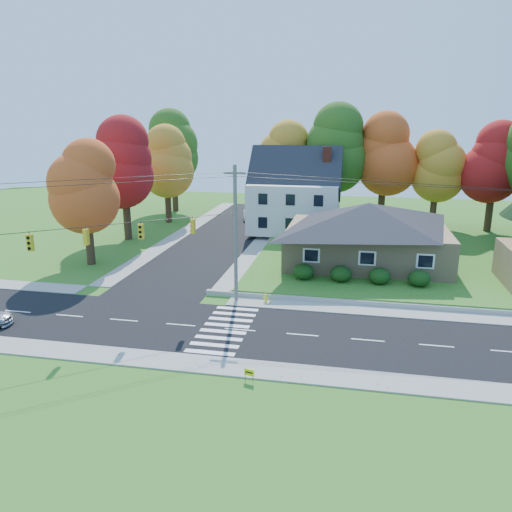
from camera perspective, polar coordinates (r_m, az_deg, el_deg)
The scene contains 22 objects.
ground at distance 32.27m, azimuth -1.83°, elevation -8.44°, with size 120.00×120.00×0.00m, color #3D7923.
road_main at distance 32.27m, azimuth -1.83°, elevation -8.43°, with size 90.00×8.00×0.02m, color black.
road_cross at distance 58.18m, azimuth -3.72°, elevation 2.40°, with size 8.00×44.00×0.02m, color black.
sidewalk_north at distance 36.78m, azimuth -0.06°, elevation -5.31°, with size 90.00×2.00×0.08m, color #9C9A90.
sidewalk_south at distance 27.89m, azimuth -4.21°, elevation -12.42°, with size 90.00×2.00×0.08m, color #9C9A90.
lawn at distance 51.73m, azimuth 17.83°, elevation 0.31°, with size 30.00×30.00×0.50m, color #3D7923.
ranch_house at distance 45.81m, azimuth 12.57°, elevation 2.69°, with size 14.60×10.60×5.40m.
colonial_house at distance 57.76m, azimuth 4.51°, elevation 6.91°, with size 10.40×8.40×9.60m.
hedge_row at distance 40.34m, azimuth 11.82°, elevation -2.11°, with size 10.70×1.70×1.27m.
traffic_infrastructure at distance 31.87m, azimuth -1.62°, elevation 1.05°, with size 38.10×10.66×10.00m.
tree_lot_0 at distance 63.53m, azimuth 3.38°, elevation 11.07°, with size 6.72×6.72×12.51m.
tree_lot_1 at distance 61.90m, azimuth 8.90°, elevation 12.02°, with size 7.84×7.84×14.60m.
tree_lot_2 at distance 62.95m, azimuth 14.49°, elevation 11.18°, with size 7.28×7.28×13.56m.
tree_lot_3 at distance 62.65m, azimuth 20.00°, elevation 9.53°, with size 6.16×6.16×11.47m.
tree_lot_4 at distance 62.79m, azimuth 25.67°, elevation 9.57°, with size 6.72×6.72×12.51m.
tree_west_0 at distance 47.54m, azimuth -18.99°, elevation 7.44°, with size 6.16×6.16×11.47m.
tree_west_1 at distance 56.65m, azimuth -14.93°, elevation 10.23°, with size 7.28×7.28×13.56m.
tree_west_2 at distance 65.44m, azimuth -10.23°, elevation 10.55°, with size 6.72×6.72×12.51m.
tree_west_3 at distance 73.52m, azimuth -9.46°, elevation 12.11°, with size 7.84×7.84×14.60m.
white_car at distance 66.95m, azimuth -0.86°, elevation 4.70°, with size 1.32×3.79×1.25m, color white.
fire_hydrant at distance 36.68m, azimuth 1.13°, elevation -4.87°, with size 0.40×0.31×0.71m.
yard_sign at distance 26.21m, azimuth -0.79°, elevation -13.19°, with size 0.54×0.19×0.69m.
Camera 1 is at (6.79, -28.74, 13.02)m, focal length 35.00 mm.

